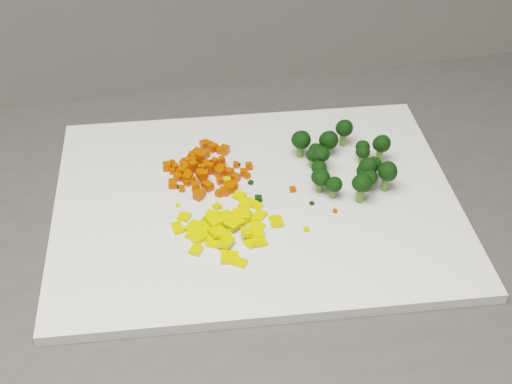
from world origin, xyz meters
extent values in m
cube|color=white|center=(0.35, 0.61, 0.91)|extent=(0.52, 0.42, 0.01)
cube|color=#CC3602|center=(0.33, 0.71, 0.92)|extent=(0.01, 0.01, 0.01)
cube|color=#CC3602|center=(0.27, 0.68, 0.92)|extent=(0.01, 0.01, 0.01)
cube|color=#CC3602|center=(0.28, 0.70, 0.92)|extent=(0.01, 0.01, 0.01)
cube|color=#CC3602|center=(0.28, 0.70, 0.92)|extent=(0.01, 0.01, 0.01)
cube|color=#CC3602|center=(0.31, 0.65, 0.92)|extent=(0.01, 0.01, 0.01)
cube|color=#CC3602|center=(0.30, 0.67, 0.92)|extent=(0.01, 0.01, 0.01)
cube|color=#CC3602|center=(0.32, 0.63, 0.92)|extent=(0.01, 0.01, 0.01)
cube|color=#CC3602|center=(0.28, 0.65, 0.92)|extent=(0.01, 0.01, 0.01)
cube|color=#CC3602|center=(0.28, 0.67, 0.92)|extent=(0.01, 0.01, 0.01)
cube|color=#CC3602|center=(0.30, 0.68, 0.92)|extent=(0.01, 0.01, 0.01)
cube|color=#CC3602|center=(0.31, 0.73, 0.92)|extent=(0.01, 0.01, 0.01)
cube|color=#CC3602|center=(0.35, 0.66, 0.92)|extent=(0.01, 0.01, 0.01)
cube|color=#CC3602|center=(0.29, 0.68, 0.92)|extent=(0.01, 0.01, 0.01)
cube|color=#CC3602|center=(0.27, 0.65, 0.92)|extent=(0.01, 0.01, 0.01)
cube|color=#CC3602|center=(0.29, 0.68, 0.92)|extent=(0.01, 0.01, 0.01)
cube|color=#CC3602|center=(0.32, 0.72, 0.92)|extent=(0.01, 0.01, 0.01)
cube|color=#CC3602|center=(0.32, 0.69, 0.92)|extent=(0.01, 0.01, 0.01)
cube|color=#CC3602|center=(0.29, 0.70, 0.92)|extent=(0.01, 0.01, 0.01)
cube|color=#CC3602|center=(0.30, 0.70, 0.93)|extent=(0.01, 0.01, 0.01)
cube|color=#CC3602|center=(0.30, 0.71, 0.92)|extent=(0.01, 0.01, 0.01)
cube|color=#CC3602|center=(0.26, 0.67, 0.92)|extent=(0.01, 0.01, 0.01)
cube|color=#CC3602|center=(0.31, 0.68, 0.92)|extent=(0.01, 0.01, 0.01)
cube|color=#CC3602|center=(0.28, 0.66, 0.92)|extent=(0.01, 0.01, 0.01)
cube|color=#CC3602|center=(0.30, 0.67, 0.93)|extent=(0.01, 0.01, 0.01)
cube|color=#CC3602|center=(0.32, 0.72, 0.92)|extent=(0.01, 0.01, 0.01)
cube|color=#CC3602|center=(0.27, 0.69, 0.92)|extent=(0.01, 0.01, 0.01)
cube|color=#CC3602|center=(0.26, 0.69, 0.92)|extent=(0.01, 0.01, 0.01)
cube|color=#CC3602|center=(0.29, 0.65, 0.92)|extent=(0.01, 0.01, 0.01)
cube|color=#CC3602|center=(0.29, 0.63, 0.92)|extent=(0.01, 0.01, 0.01)
cube|color=#CC3602|center=(0.26, 0.68, 0.92)|extent=(0.01, 0.01, 0.01)
cube|color=#CC3602|center=(0.33, 0.65, 0.92)|extent=(0.01, 0.01, 0.01)
cube|color=#CC3602|center=(0.33, 0.64, 0.92)|extent=(0.01, 0.01, 0.01)
cube|color=#CC3602|center=(0.30, 0.66, 0.93)|extent=(0.01, 0.01, 0.01)
cube|color=#CC3602|center=(0.31, 0.68, 0.92)|extent=(0.01, 0.01, 0.01)
cube|color=#CC3602|center=(0.28, 0.69, 0.92)|extent=(0.01, 0.01, 0.01)
cube|color=#CC3602|center=(0.30, 0.69, 0.93)|extent=(0.01, 0.01, 0.01)
cube|color=#CC3602|center=(0.30, 0.72, 0.92)|extent=(0.01, 0.01, 0.01)
cube|color=#CC3602|center=(0.31, 0.68, 0.92)|extent=(0.01, 0.01, 0.01)
cube|color=#CC3602|center=(0.31, 0.71, 0.92)|extent=(0.01, 0.01, 0.01)
cube|color=#CC3602|center=(0.29, 0.69, 0.92)|extent=(0.01, 0.01, 0.01)
cube|color=#CC3602|center=(0.26, 0.66, 0.92)|extent=(0.01, 0.01, 0.01)
cube|color=#CC3602|center=(0.31, 0.63, 0.92)|extent=(0.01, 0.01, 0.01)
cube|color=#CC3602|center=(0.32, 0.64, 0.92)|extent=(0.01, 0.01, 0.01)
cube|color=#CC3602|center=(0.26, 0.70, 0.92)|extent=(0.01, 0.01, 0.01)
cube|color=#CC3602|center=(0.26, 0.67, 0.92)|extent=(0.01, 0.01, 0.01)
cube|color=#CC3602|center=(0.30, 0.67, 0.93)|extent=(0.01, 0.01, 0.01)
cube|color=#CC3602|center=(0.34, 0.68, 0.92)|extent=(0.01, 0.01, 0.01)
cube|color=#CC3602|center=(0.27, 0.68, 0.92)|extent=(0.01, 0.01, 0.01)
cube|color=#CC3602|center=(0.27, 0.66, 0.92)|extent=(0.01, 0.01, 0.01)
cube|color=#CC3602|center=(0.31, 0.67, 0.92)|extent=(0.01, 0.01, 0.01)
cube|color=#CC3602|center=(0.28, 0.66, 0.92)|extent=(0.01, 0.01, 0.01)
cube|color=#CC3602|center=(0.32, 0.72, 0.92)|extent=(0.01, 0.01, 0.01)
cube|color=#CC3602|center=(0.35, 0.66, 0.92)|extent=(0.01, 0.01, 0.01)
cube|color=#CC3602|center=(0.29, 0.69, 0.93)|extent=(0.01, 0.01, 0.01)
cube|color=#CC3602|center=(0.30, 0.64, 0.92)|extent=(0.01, 0.01, 0.01)
cube|color=#CC3602|center=(0.36, 0.67, 0.92)|extent=(0.01, 0.01, 0.01)
cube|color=#CC3602|center=(0.28, 0.70, 0.92)|extent=(0.01, 0.01, 0.01)
cube|color=#CC3602|center=(0.28, 0.68, 0.92)|extent=(0.01, 0.01, 0.01)
cube|color=#CC3602|center=(0.25, 0.69, 0.92)|extent=(0.01, 0.01, 0.01)
cube|color=#CC3602|center=(0.32, 0.68, 0.92)|extent=(0.01, 0.01, 0.01)
cube|color=#CC3602|center=(0.29, 0.71, 0.92)|extent=(0.01, 0.01, 0.01)
cube|color=#CC3602|center=(0.32, 0.63, 0.92)|extent=(0.01, 0.01, 0.01)
cube|color=#CC3602|center=(0.28, 0.63, 0.92)|extent=(0.02, 0.02, 0.01)
cube|color=#CC3602|center=(0.31, 0.73, 0.92)|extent=(0.01, 0.01, 0.01)
cube|color=#CC3602|center=(0.33, 0.67, 0.92)|extent=(0.01, 0.01, 0.01)
cube|color=#CC3602|center=(0.31, 0.68, 0.92)|extent=(0.01, 0.01, 0.01)
cube|color=#CC3602|center=(0.27, 0.68, 0.92)|extent=(0.01, 0.01, 0.01)
cube|color=#CC3602|center=(0.30, 0.66, 0.93)|extent=(0.01, 0.01, 0.01)
cube|color=#CC3602|center=(0.32, 0.67, 0.92)|extent=(0.01, 0.01, 0.01)
cube|color=#CC3602|center=(0.32, 0.68, 0.92)|extent=(0.01, 0.01, 0.01)
cube|color=#CC3602|center=(0.32, 0.67, 0.92)|extent=(0.01, 0.01, 0.01)
cube|color=#CC3602|center=(0.28, 0.69, 0.92)|extent=(0.01, 0.01, 0.01)
cube|color=#CC3602|center=(0.28, 0.70, 0.92)|extent=(0.01, 0.01, 0.01)
cube|color=#CC3602|center=(0.29, 0.66, 0.93)|extent=(0.01, 0.01, 0.01)
cube|color=yellow|center=(0.35, 0.60, 0.91)|extent=(0.02, 0.02, 0.01)
cube|color=yellow|center=(0.27, 0.54, 0.92)|extent=(0.02, 0.02, 0.01)
cube|color=yellow|center=(0.29, 0.56, 0.92)|extent=(0.02, 0.02, 0.01)
cube|color=yellow|center=(0.30, 0.54, 0.92)|extent=(0.02, 0.02, 0.01)
cube|color=yellow|center=(0.28, 0.57, 0.92)|extent=(0.03, 0.03, 0.01)
cube|color=yellow|center=(0.29, 0.54, 0.92)|extent=(0.02, 0.02, 0.01)
cube|color=yellow|center=(0.31, 0.51, 0.91)|extent=(0.02, 0.02, 0.01)
cube|color=yellow|center=(0.27, 0.57, 0.92)|extent=(0.03, 0.03, 0.01)
cube|color=yellow|center=(0.26, 0.60, 0.91)|extent=(0.02, 0.02, 0.01)
cube|color=yellow|center=(0.34, 0.54, 0.92)|extent=(0.02, 0.02, 0.01)
cube|color=yellow|center=(0.29, 0.57, 0.92)|extent=(0.02, 0.02, 0.01)
cube|color=yellow|center=(0.33, 0.55, 0.92)|extent=(0.01, 0.02, 0.01)
cube|color=yellow|center=(0.36, 0.56, 0.92)|extent=(0.01, 0.02, 0.01)
cube|color=yellow|center=(0.34, 0.55, 0.92)|extent=(0.02, 0.02, 0.01)
cube|color=yellow|center=(0.32, 0.57, 0.92)|extent=(0.03, 0.03, 0.01)
cube|color=yellow|center=(0.32, 0.59, 0.92)|extent=(0.02, 0.02, 0.01)
cube|color=yellow|center=(0.27, 0.56, 0.92)|extent=(0.02, 0.02, 0.01)
cube|color=yellow|center=(0.33, 0.58, 0.92)|extent=(0.02, 0.02, 0.01)
cube|color=yellow|center=(0.33, 0.62, 0.92)|extent=(0.02, 0.02, 0.01)
cube|color=yellow|center=(0.33, 0.58, 0.92)|extent=(0.02, 0.02, 0.01)
cube|color=yellow|center=(0.30, 0.52, 0.92)|extent=(0.02, 0.02, 0.01)
cube|color=yellow|center=(0.35, 0.58, 0.91)|extent=(0.02, 0.02, 0.01)
cube|color=yellow|center=(0.30, 0.55, 0.92)|extent=(0.02, 0.02, 0.01)
cube|color=yellow|center=(0.33, 0.53, 0.92)|extent=(0.02, 0.02, 0.01)
cube|color=yellow|center=(0.34, 0.56, 0.91)|extent=(0.02, 0.02, 0.01)
cube|color=yellow|center=(0.29, 0.59, 0.92)|extent=(0.02, 0.02, 0.01)
cube|color=yellow|center=(0.34, 0.60, 0.91)|extent=(0.02, 0.02, 0.00)
cube|color=yellow|center=(0.29, 0.55, 0.92)|extent=(0.02, 0.02, 0.01)
cube|color=yellow|center=(0.27, 0.56, 0.92)|extent=(0.02, 0.02, 0.01)
cube|color=yellow|center=(0.25, 0.58, 0.92)|extent=(0.01, 0.02, 0.01)
cube|color=yellow|center=(0.30, 0.55, 0.92)|extent=(0.02, 0.02, 0.01)
cube|color=yellow|center=(0.31, 0.58, 0.92)|extent=(0.02, 0.02, 0.01)
cube|color=yellow|center=(0.28, 0.56, 0.92)|extent=(0.02, 0.02, 0.01)
cube|color=yellow|center=(0.30, 0.60, 0.92)|extent=(0.01, 0.01, 0.01)
cube|color=black|center=(0.33, 0.63, 0.92)|extent=(0.01, 0.01, 0.00)
cube|color=yellow|center=(0.32, 0.65, 0.92)|extent=(0.01, 0.01, 0.01)
cube|color=black|center=(0.30, 0.57, 0.92)|extent=(0.01, 0.01, 0.01)
cube|color=yellow|center=(0.26, 0.62, 0.91)|extent=(0.01, 0.01, 0.00)
cube|color=yellow|center=(0.40, 0.54, 0.92)|extent=(0.01, 0.01, 0.00)
cube|color=#CC3602|center=(0.40, 0.62, 0.92)|extent=(0.01, 0.01, 0.01)
cube|color=black|center=(0.35, 0.61, 0.92)|extent=(0.01, 0.01, 0.01)
cube|color=#CC3602|center=(0.44, 0.57, 0.91)|extent=(0.01, 0.01, 0.00)
cube|color=black|center=(0.26, 0.65, 0.91)|extent=(0.01, 0.01, 0.00)
cube|color=yellow|center=(0.29, 0.69, 0.92)|extent=(0.01, 0.01, 0.01)
cube|color=#CC3602|center=(0.27, 0.57, 0.92)|extent=(0.01, 0.01, 0.00)
cube|color=black|center=(0.27, 0.66, 0.91)|extent=(0.01, 0.01, 0.00)
cube|color=black|center=(0.41, 0.59, 0.91)|extent=(0.01, 0.01, 0.00)
cube|color=black|center=(0.35, 0.64, 0.91)|extent=(0.01, 0.01, 0.00)
cube|color=black|center=(0.34, 0.68, 0.91)|extent=(0.01, 0.01, 0.00)
camera|label=1|loc=(0.21, -0.04, 1.46)|focal=50.00mm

